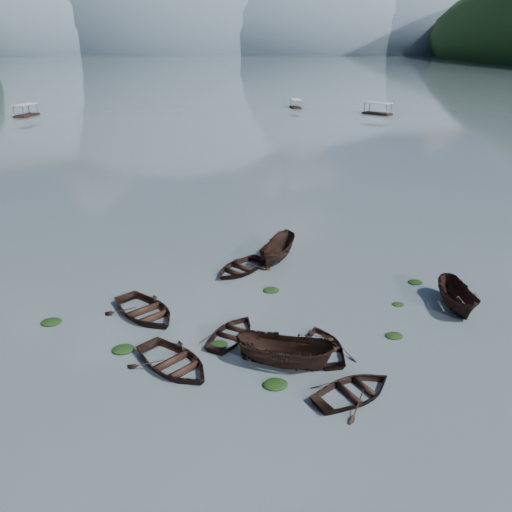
{
  "coord_description": "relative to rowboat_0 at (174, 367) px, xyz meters",
  "views": [
    {
      "loc": [
        -2.72,
        -18.11,
        14.94
      ],
      "look_at": [
        0.0,
        12.0,
        2.0
      ],
      "focal_mm": 35.0,
      "sensor_mm": 36.0,
      "label": 1
    }
  ],
  "objects": [
    {
      "name": "ground_plane",
      "position": [
        4.95,
        -2.9,
        0.0
      ],
      "size": [
        2400.0,
        2400.0,
        0.0
      ],
      "primitive_type": "plane",
      "color": "#4B585D"
    },
    {
      "name": "haze_mtn_b",
      "position": [
        -55.05,
        897.1,
        0.0
      ],
      "size": [
        520.0,
        520.0,
        340.0
      ],
      "primitive_type": "ellipsoid",
      "color": "#475666",
      "rests_on": "ground"
    },
    {
      "name": "pontoon_right",
      "position": [
        40.27,
        93.02,
        0.0
      ],
      "size": [
        6.27,
        6.6,
        2.47
      ],
      "primitive_type": null,
      "rotation": [
        0.0,
        0.0,
        0.72
      ],
      "color": "black",
      "rests_on": "ground"
    },
    {
      "name": "weed_clump_1",
      "position": [
        2.27,
        1.78,
        0.0
      ],
      "size": [
        1.03,
        0.83,
        0.23
      ],
      "primitive_type": "ellipsoid",
      "color": "black",
      "rests_on": "ground"
    },
    {
      "name": "haze_mtn_c",
      "position": [
        144.95,
        897.1,
        0.0
      ],
      "size": [
        520.0,
        520.0,
        260.0
      ],
      "primitive_type": "ellipsoid",
      "color": "#475666",
      "rests_on": "ground"
    },
    {
      "name": "haze_mtn_a",
      "position": [
        -255.05,
        897.1,
        0.0
      ],
      "size": [
        520.0,
        520.0,
        280.0
      ],
      "primitive_type": "ellipsoid",
      "color": "#475666",
      "rests_on": "ground"
    },
    {
      "name": "weed_clump_0",
      "position": [
        -2.74,
        1.75,
        0.0
      ],
      "size": [
        1.2,
        0.98,
        0.26
      ],
      "primitive_type": "ellipsoid",
      "color": "black",
      "rests_on": "ground"
    },
    {
      "name": "weed_clump_4",
      "position": [
        11.97,
        1.79,
        0.0
      ],
      "size": [
        0.99,
        0.79,
        0.21
      ],
      "primitive_type": "ellipsoid",
      "color": "black",
      "rests_on": "ground"
    },
    {
      "name": "rowboat_1",
      "position": [
        3.05,
        2.55,
        0.0
      ],
      "size": [
        4.45,
        4.8,
        0.81
      ],
      "primitive_type": "imported",
      "rotation": [
        0.0,
        0.0,
        2.58
      ],
      "color": "black",
      "rests_on": "ground"
    },
    {
      "name": "weed_clump_5",
      "position": [
        -7.34,
        4.99,
        0.0
      ],
      "size": [
        1.19,
        0.96,
        0.25
      ],
      "primitive_type": "ellipsoid",
      "color": "black",
      "rests_on": "ground"
    },
    {
      "name": "weed_clump_3",
      "position": [
        13.47,
        5.3,
        0.0
      ],
      "size": [
        0.77,
        0.65,
        0.17
      ],
      "primitive_type": "ellipsoid",
      "color": "black",
      "rests_on": "ground"
    },
    {
      "name": "haze_mtn_d",
      "position": [
        324.95,
        897.1,
        0.0
      ],
      "size": [
        520.0,
        520.0,
        220.0
      ],
      "primitive_type": "ellipsoid",
      "color": "#475666",
      "rests_on": "ground"
    },
    {
      "name": "rowboat_8",
      "position": [
        6.87,
        12.88,
        0.0
      ],
      "size": [
        3.91,
        5.12,
        1.87
      ],
      "primitive_type": "imported",
      "rotation": [
        0.0,
        0.0,
        2.64
      ],
      "color": "black",
      "rests_on": "ground"
    },
    {
      "name": "rowboat_4",
      "position": [
        8.39,
        -2.92,
        0.0
      ],
      "size": [
        5.04,
        4.45,
        0.86
      ],
      "primitive_type": "imported",
      "rotation": [
        0.0,
        0.0,
        2.0
      ],
      "color": "black",
      "rests_on": "ground"
    },
    {
      "name": "rowboat_3",
      "position": [
        7.84,
        0.85,
        0.0
      ],
      "size": [
        3.02,
        4.06,
        0.81
      ],
      "primitive_type": "imported",
      "rotation": [
        0.0,
        0.0,
        3.2
      ],
      "color": "black",
      "rests_on": "ground"
    },
    {
      "name": "weed_clump_2",
      "position": [
        4.89,
        -1.88,
        0.0
      ],
      "size": [
        1.2,
        0.96,
        0.26
      ],
      "primitive_type": "ellipsoid",
      "color": "black",
      "rests_on": "ground"
    },
    {
      "name": "rowboat_2",
      "position": [
        5.51,
        -0.39,
        0.0
      ],
      "size": [
        5.38,
        3.59,
        1.94
      ],
      "primitive_type": "imported",
      "rotation": [
        0.0,
        0.0,
        1.2
      ],
      "color": "black",
      "rests_on": "ground"
    },
    {
      "name": "rowboat_0",
      "position": [
        0.0,
        0.0,
        0.0
      ],
      "size": [
        5.74,
        5.9,
        1.0
      ],
      "primitive_type": "imported",
      "rotation": [
        0.0,
        0.0,
        0.7
      ],
      "color": "black",
      "rests_on": "ground"
    },
    {
      "name": "pontoon_centre",
      "position": [
        23.73,
        106.71,
        0.0
      ],
      "size": [
        2.29,
        5.3,
        2.02
      ],
      "primitive_type": null,
      "rotation": [
        0.0,
        0.0,
        0.02
      ],
      "color": "black",
      "rests_on": "ground"
    },
    {
      "name": "rowboat_5",
      "position": [
        16.83,
        4.58,
        0.0
      ],
      "size": [
        2.17,
        4.71,
        1.76
      ],
      "primitive_type": "imported",
      "rotation": [
        0.0,
        0.0,
        -0.1
      ],
      "color": "black",
      "rests_on": "ground"
    },
    {
      "name": "rowboat_6",
      "position": [
        -1.99,
        5.37,
        0.0
      ],
      "size": [
        5.96,
        6.25,
        1.05
      ],
      "primitive_type": "imported",
      "rotation": [
        0.0,
        0.0,
        0.64
      ],
      "color": "black",
      "rests_on": "ground"
    },
    {
      "name": "rowboat_7",
      "position": [
        4.01,
        11.16,
        0.0
      ],
      "size": [
        5.51,
        5.56,
        0.95
      ],
      "primitive_type": "imported",
      "rotation": [
        0.0,
        0.0,
        5.52
      ],
      "color": "black",
      "rests_on": "ground"
    },
    {
      "name": "weed_clump_7",
      "position": [
        15.69,
        8.18,
        0.0
      ],
      "size": [
        1.0,
        0.8,
        0.22
      ],
      "primitive_type": "ellipsoid",
      "color": "black",
      "rests_on": "ground"
    },
    {
      "name": "weed_clump_6",
      "position": [
        5.85,
        7.89,
        0.0
      ],
      "size": [
        1.07,
        0.89,
        0.22
      ],
      "primitive_type": "ellipsoid",
      "color": "black",
      "rests_on": "ground"
    },
    {
      "name": "pontoon_left",
      "position": [
        -38.19,
        97.02,
        0.0
      ],
      "size": [
        4.16,
        6.89,
        2.46
      ],
      "primitive_type": null,
      "rotation": [
        0.0,
        0.0,
        -0.24
      ],
      "color": "black",
      "rests_on": "ground"
    }
  ]
}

